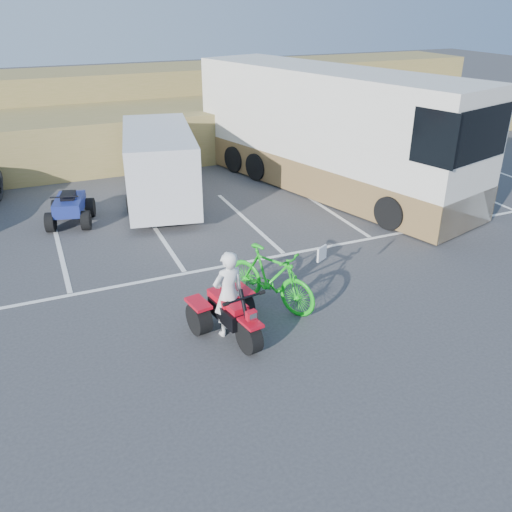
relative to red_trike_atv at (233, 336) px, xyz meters
name	(u,v)px	position (x,y,z in m)	size (l,w,h in m)	color
ground	(219,323)	(-0.10, 0.59, 0.00)	(100.00, 100.00, 0.00)	#363639
parking_stripes	(199,242)	(0.77, 4.66, 0.00)	(28.00, 5.16, 0.01)	white
grass_embankment	(97,116)	(-0.10, 16.07, 1.42)	(40.00, 8.50, 3.10)	olive
red_trike_atv	(233,336)	(0.00, 0.00, 0.00)	(1.31, 1.75, 1.13)	red
rider	(228,294)	(-0.02, 0.15, 0.90)	(0.66, 0.43, 1.80)	white
green_dirt_bike	(271,278)	(1.18, 0.81, 0.68)	(0.64, 2.27, 1.36)	#14BF19
cargo_trailer	(160,165)	(0.63, 8.06, 1.30)	(2.98, 5.43, 2.40)	silver
rv_motorhome	(328,139)	(6.37, 7.45, 1.72)	(5.75, 11.32, 3.95)	silver
quad_atv_blue	(73,223)	(-2.27, 7.45, 0.00)	(1.23, 1.64, 1.07)	navy
quad_atv_green	(151,217)	(-0.01, 7.00, 0.00)	(1.19, 1.59, 1.04)	#166020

